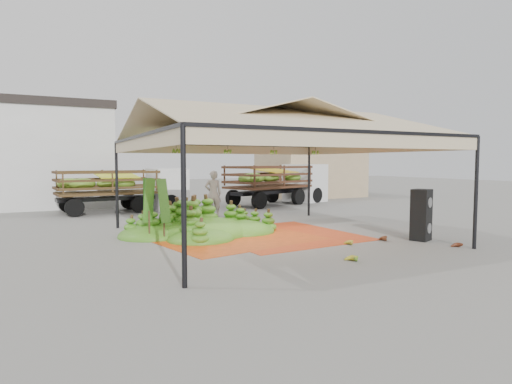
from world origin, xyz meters
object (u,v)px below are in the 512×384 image
banana_heap (203,217)px  truck_right (282,179)px  vendor (213,194)px  truck_left (129,185)px  speaker_stack (421,215)px

banana_heap → truck_right: 10.64m
banana_heap → vendor: (1.92, 4.13, 0.42)m
banana_heap → truck_right: (7.32, 7.68, 0.80)m
banana_heap → truck_right: truck_right is taller
truck_left → truck_right: size_ratio=0.89×
speaker_stack → truck_left: truck_left is taller
truck_left → truck_right: truck_right is taller
truck_right → banana_heap: bearing=-152.8°
banana_heap → truck_left: (-0.96, 7.71, 0.68)m
vendor → truck_right: bearing=-137.0°
banana_heap → speaker_stack: size_ratio=3.42×
vendor → truck_left: size_ratio=0.33×
banana_heap → speaker_stack: speaker_stack is taller
truck_right → vendor: bearing=-165.9°
banana_heap → truck_left: 7.80m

